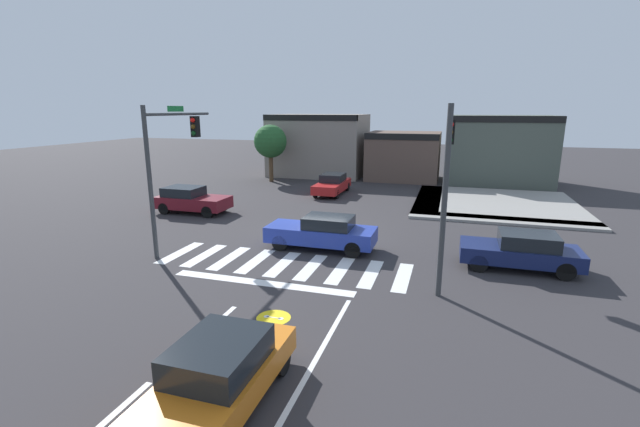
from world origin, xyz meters
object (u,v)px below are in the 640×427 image
Objects in this scene: traffic_signal_southeast at (448,160)px; roadside_tree at (270,142)px; car_blue at (322,232)px; car_navy at (521,251)px; car_red at (332,184)px; traffic_signal_southwest at (171,151)px; car_orange at (218,375)px; car_maroon at (191,200)px.

traffic_signal_southeast is 1.29× the size of roadside_tree.
car_navy is at bearing 179.18° from car_blue.
traffic_signal_southeast is at bearing -51.00° from roadside_tree.
traffic_signal_southeast is 6.41m from car_blue.
traffic_signal_southwest is at bearing -12.83° from car_red.
traffic_signal_southwest is at bearing 38.92° from car_orange.
car_red is 0.99× the size of roadside_tree.
traffic_signal_southeast is at bearing 29.70° from car_red.
roadside_tree is at bearing -120.36° from car_red.
car_maroon is 0.89× the size of car_blue.
car_red is at bearing 51.75° from car_maroon.
car_maroon is at bearing -89.88° from roadside_tree.
roadside_tree is (-9.44, 16.18, 2.61)m from car_blue.
roadside_tree is (-14.52, 17.93, -0.89)m from traffic_signal_southeast.
roadside_tree is (-6.44, 3.77, 2.65)m from car_red.
car_navy is at bearing -43.07° from roadside_tree.
car_orange is at bearing -141.08° from traffic_signal_southwest.
car_red is at bearing -76.39° from car_blue.
car_maroon reaches higher than car_orange.
roadside_tree is (-3.24, 17.85, -0.90)m from traffic_signal_southwest.
traffic_signal_southeast is at bearing -90.42° from traffic_signal_southwest.
traffic_signal_southwest is 7.32m from car_blue.
traffic_signal_southeast reaches higher than car_red.
car_blue is 1.10× the size of car_navy.
traffic_signal_southeast reaches higher than traffic_signal_southwest.
car_red is at bearing -30.36° from roadside_tree.
roadside_tree is at bearing 10.28° from traffic_signal_southwest.
traffic_signal_southwest is 1.31× the size of car_red.
car_orange is at bearing 56.20° from car_navy.
car_blue is (-5.07, 1.76, -3.50)m from traffic_signal_southeast.
traffic_signal_southwest is at bearing 89.58° from traffic_signal_southeast.
roadside_tree reaches higher than car_red.
traffic_signal_southeast reaches higher than roadside_tree.
traffic_signal_southwest is 1.29× the size of car_blue.
car_blue reaches higher than car_navy.
car_red is at bearing -12.83° from traffic_signal_southwest.
car_navy is 0.99× the size of car_orange.
car_red is at bearing 29.70° from traffic_signal_southeast.
traffic_signal_southwest is 1.45× the size of car_maroon.
car_red is 1.09× the size of car_navy.
car_blue is 10.62m from car_orange.
traffic_signal_southeast is at bearing -22.54° from car_maroon.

